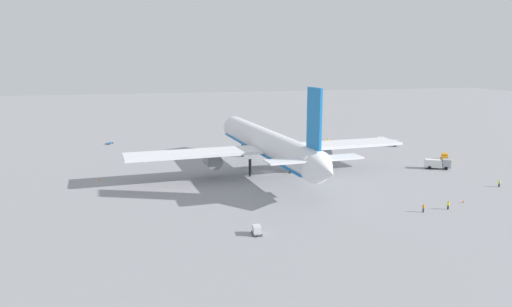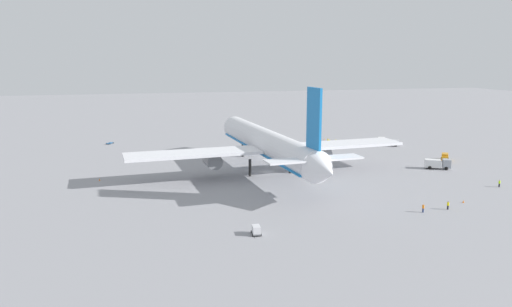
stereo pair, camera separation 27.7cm
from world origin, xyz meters
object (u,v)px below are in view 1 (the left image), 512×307
object	(u,v)px
baggage_cart_1	(257,230)
ground_worker_2	(328,141)
ground_worker_1	(329,142)
ground_worker_3	(448,205)
ground_worker_5	(336,142)
service_truck_2	(388,142)
traffic_cone_1	(463,201)
traffic_cone_0	(329,145)
traffic_cone_2	(324,139)
traffic_cone_3	(99,180)
service_van	(445,157)
ground_worker_0	(423,208)
baggage_cart_0	(109,143)
airliner	(268,144)
ground_worker_4	(499,183)
service_truck_0	(437,163)

from	to	relation	value
baggage_cart_1	ground_worker_2	xyz separation A→B (m)	(79.47, -46.54, -0.01)
ground_worker_1	ground_worker_3	world-z (taller)	ground_worker_1
ground_worker_2	ground_worker_5	xyz separation A→B (m)	(-2.99, -1.69, 0.08)
service_truck_2	traffic_cone_1	xyz separation A→B (m)	(-62.49, 18.53, -1.10)
traffic_cone_0	traffic_cone_2	distance (m)	13.01
traffic_cone_2	traffic_cone_3	bearing A→B (deg)	118.90
baggage_cart_1	ground_worker_1	distance (m)	89.90
service_van	ground_worker_0	size ratio (longest dim) A/B	2.97
service_truck_2	ground_worker_5	distance (m)	17.30
baggage_cart_0	ground_worker_0	distance (m)	111.39
ground_worker_0	traffic_cone_2	size ratio (longest dim) A/B	3.01
ground_worker_3	traffic_cone_2	world-z (taller)	ground_worker_3
airliner	baggage_cart_0	xyz separation A→B (m)	(55.07, 40.74, -7.21)
service_truck_2	airliner	bearing A→B (deg)	118.82
baggage_cart_1	ground_worker_0	size ratio (longest dim) A/B	1.78
ground_worker_2	traffic_cone_1	xyz separation A→B (m)	(-72.69, 1.13, -0.55)
ground_worker_0	airliner	bearing A→B (deg)	27.31
ground_worker_1	ground_worker_2	bearing A→B (deg)	-9.65
ground_worker_4	service_van	bearing A→B (deg)	-12.49
airliner	ground_worker_1	size ratio (longest dim) A/B	41.27
ground_worker_2	traffic_cone_3	bearing A→B (deg)	115.39
service_truck_2	service_truck_0	bearing A→B (deg)	171.76
ground_worker_2	ground_worker_4	xyz separation A→B (m)	(-64.21, -14.90, 0.02)
service_van	traffic_cone_3	bearing A→B (deg)	89.79
service_truck_0	ground_worker_1	xyz separation A→B (m)	(42.26, 12.82, -0.59)
baggage_cart_1	traffic_cone_1	world-z (taller)	baggage_cart_1
ground_worker_1	ground_worker_3	xyz separation A→B (m)	(-73.40, 6.59, -0.07)
ground_worker_3	ground_worker_4	world-z (taller)	ground_worker_4
ground_worker_0	service_truck_2	bearing A→B (deg)	-24.56
airliner	traffic_cone_1	xyz separation A→B (m)	(-35.02, -31.41, -7.20)
service_truck_0	ground_worker_5	xyz separation A→B (m)	(41.59, 10.73, -0.57)
ground_worker_2	traffic_cone_0	xyz separation A→B (m)	(-6.05, 1.94, -0.55)
ground_worker_3	traffic_cone_3	size ratio (longest dim) A/B	2.96
traffic_cone_1	service_truck_0	bearing A→B (deg)	-25.74
service_truck_2	traffic_cone_0	size ratio (longest dim) A/B	13.07
ground_worker_2	baggage_cart_1	bearing A→B (deg)	149.65
ground_worker_5	traffic_cone_2	xyz separation A→B (m)	(9.50, 0.27, -0.63)
ground_worker_2	service_van	bearing A→B (deg)	-148.98
ground_worker_0	ground_worker_2	distance (m)	77.14
baggage_cart_0	traffic_cone_3	world-z (taller)	traffic_cone_3
service_truck_0	ground_worker_4	distance (m)	19.80
baggage_cart_1	service_truck_0	bearing A→B (deg)	-59.38
service_truck_0	ground_worker_2	distance (m)	46.28
airliner	traffic_cone_3	world-z (taller)	airliner
ground_worker_1	ground_worker_2	xyz separation A→B (m)	(2.31, -0.39, -0.07)
ground_worker_4	traffic_cone_3	world-z (taller)	ground_worker_4
ground_worker_2	ground_worker_3	size ratio (longest dim) A/B	1.00
baggage_cart_0	ground_worker_0	bearing A→B (deg)	-147.06
airliner	service_truck_0	distance (m)	45.88
ground_worker_0	traffic_cone_2	bearing A→B (deg)	-9.70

